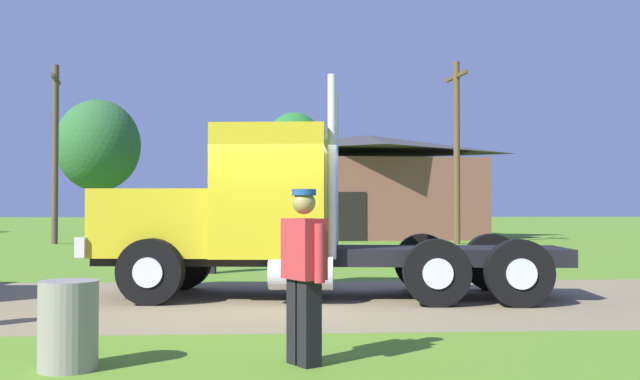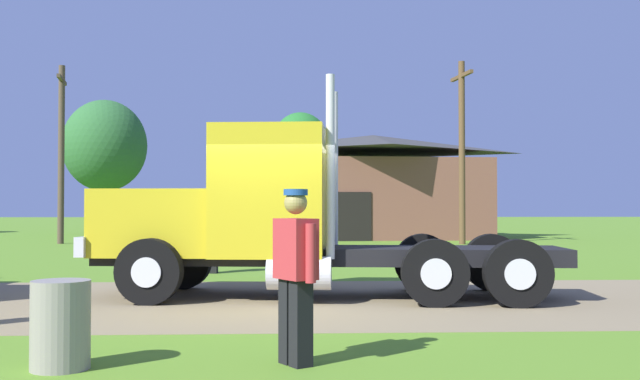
{
  "view_description": "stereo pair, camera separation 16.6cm",
  "coord_description": "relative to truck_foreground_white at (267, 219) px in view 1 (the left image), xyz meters",
  "views": [
    {
      "loc": [
        0.08,
        -11.87,
        1.52
      ],
      "look_at": [
        0.86,
        1.79,
        1.84
      ],
      "focal_mm": 41.01,
      "sensor_mm": 36.0,
      "label": 1
    },
    {
      "loc": [
        0.24,
        -11.88,
        1.52
      ],
      "look_at": [
        0.86,
        1.79,
        1.84
      ],
      "focal_mm": 41.01,
      "sensor_mm": 36.0,
      "label": 2
    }
  ],
  "objects": [
    {
      "name": "ground_plane",
      "position": [
        0.11,
        -0.55,
        -1.32
      ],
      "size": [
        200.0,
        200.0,
        0.0
      ],
      "primitive_type": "plane",
      "color": "#588624"
    },
    {
      "name": "visitor_far_side",
      "position": [
        -1.43,
        4.46,
        -0.41
      ],
      "size": [
        0.69,
        0.32,
        1.66
      ],
      "color": "#B22D33",
      "rests_on": "ground_plane"
    },
    {
      "name": "utility_pole_far",
      "position": [
        7.54,
        17.23,
        2.69
      ],
      "size": [
        0.44,
        2.2,
        7.53
      ],
      "color": "brown",
      "rests_on": "ground_plane"
    },
    {
      "name": "tree_mid",
      "position": [
        -9.76,
        28.48,
        3.6
      ],
      "size": [
        4.61,
        4.61,
        7.47
      ],
      "color": "#513823",
      "rests_on": "ground_plane"
    },
    {
      "name": "visitor_standing_near",
      "position": [
        0.44,
        -5.36,
        -0.4
      ],
      "size": [
        0.45,
        0.56,
        1.7
      ],
      "color": "#B22D33",
      "rests_on": "ground_plane"
    },
    {
      "name": "utility_pole_near",
      "position": [
        -9.05,
        18.36,
        2.64
      ],
      "size": [
        0.52,
        2.19,
        7.44
      ],
      "color": "#4E3F2F",
      "rests_on": "ground_plane"
    },
    {
      "name": "dirt_track",
      "position": [
        0.11,
        -0.55,
        -1.32
      ],
      "size": [
        120.0,
        6.14,
        0.01
      ],
      "primitive_type": "cube",
      "color": "#857554",
      "rests_on": "ground_plane"
    },
    {
      "name": "steel_barrel",
      "position": [
        -1.77,
        -5.44,
        -0.9
      ],
      "size": [
        0.55,
        0.55,
        0.83
      ],
      "primitive_type": "cylinder",
      "color": "gray",
      "rests_on": "ground_plane"
    },
    {
      "name": "shed_building",
      "position": [
        4.62,
        23.59,
        1.13
      ],
      "size": [
        11.15,
        7.63,
        5.1
      ],
      "color": "brown",
      "rests_on": "ground_plane"
    },
    {
      "name": "tree_right",
      "position": [
        1.16,
        31.94,
        3.99
      ],
      "size": [
        3.51,
        3.51,
        7.29
      ],
      "color": "#513823",
      "rests_on": "ground_plane"
    },
    {
      "name": "truck_foreground_white",
      "position": [
        0.0,
        0.0,
        0.0
      ],
      "size": [
        8.04,
        3.17,
        3.62
      ],
      "color": "black",
      "rests_on": "ground_plane"
    }
  ]
}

